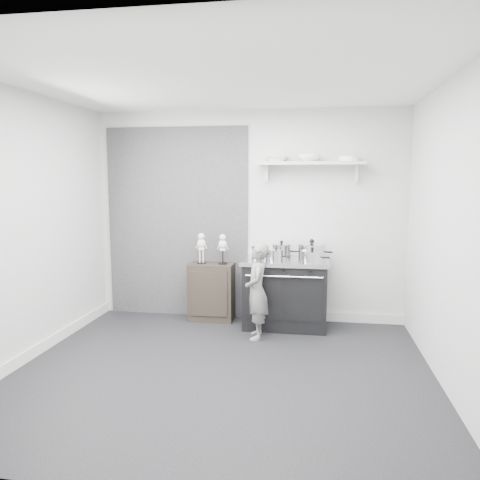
{
  "coord_description": "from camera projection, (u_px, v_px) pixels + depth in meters",
  "views": [
    {
      "loc": [
        0.85,
        -4.19,
        1.83
      ],
      "look_at": [
        0.03,
        0.95,
        1.15
      ],
      "focal_mm": 35.0,
      "sensor_mm": 36.0,
      "label": 1
    }
  ],
  "objects": [
    {
      "name": "ground",
      "position": [
        221.0,
        371.0,
        4.48
      ],
      "size": [
        4.0,
        4.0,
        0.0
      ],
      "primitive_type": "plane",
      "color": "black",
      "rests_on": "ground"
    },
    {
      "name": "room_shell",
      "position": [
        214.0,
        199.0,
        4.42
      ],
      "size": [
        4.02,
        3.62,
        2.71
      ],
      "color": "silver",
      "rests_on": "ground"
    },
    {
      "name": "wall_shelf",
      "position": [
        311.0,
        164.0,
        5.73
      ],
      "size": [
        1.3,
        0.26,
        0.24
      ],
      "color": "silver",
      "rests_on": "room_shell"
    },
    {
      "name": "stove",
      "position": [
        285.0,
        293.0,
        5.79
      ],
      "size": [
        1.06,
        0.66,
        0.85
      ],
      "color": "black",
      "rests_on": "ground"
    },
    {
      "name": "side_cabinet",
      "position": [
        212.0,
        292.0,
        6.08
      ],
      "size": [
        0.57,
        0.33,
        0.74
      ],
      "primitive_type": "cube",
      "color": "black",
      "rests_on": "ground"
    },
    {
      "name": "child",
      "position": [
        257.0,
        291.0,
        5.35
      ],
      "size": [
        0.31,
        0.44,
        1.11
      ],
      "primitive_type": "imported",
      "rotation": [
        0.0,
        0.0,
        -1.45
      ],
      "color": "slate",
      "rests_on": "ground"
    },
    {
      "name": "pot_front_left",
      "position": [
        260.0,
        253.0,
        5.69
      ],
      "size": [
        0.3,
        0.21,
        0.2
      ],
      "color": "silver",
      "rests_on": "stove"
    },
    {
      "name": "pot_back_left",
      "position": [
        281.0,
        250.0,
        5.87
      ],
      "size": [
        0.33,
        0.25,
        0.21
      ],
      "color": "silver",
      "rests_on": "stove"
    },
    {
      "name": "pot_back_right",
      "position": [
        312.0,
        251.0,
        5.78
      ],
      "size": [
        0.43,
        0.34,
        0.24
      ],
      "color": "silver",
      "rests_on": "stove"
    },
    {
      "name": "pot_front_right",
      "position": [
        312.0,
        256.0,
        5.51
      ],
      "size": [
        0.33,
        0.24,
        0.18
      ],
      "color": "silver",
      "rests_on": "stove"
    },
    {
      "name": "pot_front_center",
      "position": [
        276.0,
        256.0,
        5.56
      ],
      "size": [
        0.26,
        0.17,
        0.17
      ],
      "color": "silver",
      "rests_on": "stove"
    },
    {
      "name": "skeleton_full",
      "position": [
        201.0,
        246.0,
        6.02
      ],
      "size": [
        0.13,
        0.08,
        0.46
      ],
      "primitive_type": null,
      "color": "silver",
      "rests_on": "side_cabinet"
    },
    {
      "name": "skeleton_torso",
      "position": [
        223.0,
        247.0,
        5.97
      ],
      "size": [
        0.12,
        0.08,
        0.45
      ],
      "primitive_type": null,
      "color": "silver",
      "rests_on": "side_cabinet"
    },
    {
      "name": "bowl_large",
      "position": [
        277.0,
        159.0,
        5.78
      ],
      "size": [
        0.3,
        0.3,
        0.07
      ],
      "primitive_type": "imported",
      "color": "white",
      "rests_on": "wall_shelf"
    },
    {
      "name": "bowl_small",
      "position": [
        309.0,
        158.0,
        5.72
      ],
      "size": [
        0.27,
        0.27,
        0.08
      ],
      "primitive_type": "imported",
      "color": "white",
      "rests_on": "wall_shelf"
    },
    {
      "name": "plate_stack",
      "position": [
        349.0,
        159.0,
        5.65
      ],
      "size": [
        0.25,
        0.25,
        0.06
      ],
      "primitive_type": "cylinder",
      "color": "white",
      "rests_on": "wall_shelf"
    }
  ]
}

